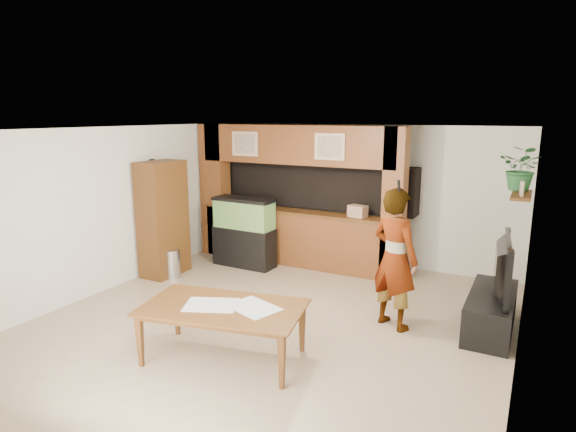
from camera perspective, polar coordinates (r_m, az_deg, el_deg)
The scene contains 21 objects.
floor at distance 6.74m, azimuth -1.84°, elevation -12.47°, with size 6.50×6.50×0.00m, color tan.
ceiling at distance 6.14m, azimuth -2.01°, elevation 10.20°, with size 6.50×6.50×0.00m, color white.
wall_back at distance 9.22m, azimuth 8.13°, elevation 2.58°, with size 6.00×6.00×0.00m, color silver.
wall_left at distance 8.19m, azimuth -20.47°, elevation 0.75°, with size 6.50×6.50×0.00m, color silver.
wall_right at distance 5.53m, azimuth 26.31°, elevation -4.94°, with size 6.50×6.50×0.00m, color silver.
partition at distance 9.03m, azimuth 1.13°, elevation 2.58°, with size 4.20×0.99×2.60m.
wall_clock at distance 8.77m, azimuth -15.75°, elevation 5.73°, with size 0.05×0.25×0.25m.
wall_shelf at distance 7.36m, azimuth 25.95°, elevation 2.25°, with size 0.25×0.90×0.04m, color brown.
pantry_cabinet at distance 8.66m, azimuth -14.61°, elevation -0.32°, with size 0.50×0.82×2.00m, color brown.
trash_can at distance 8.62m, azimuth -13.56°, elevation -5.50°, with size 0.27×0.27×0.50m, color #B2B2B7.
aquarium at distance 8.95m, azimuth -5.20°, elevation -2.01°, with size 1.16×0.44×1.29m.
tv_stand at distance 6.97m, azimuth 22.91°, elevation -10.40°, with size 0.55×1.50×0.50m, color black.
television at distance 6.76m, azimuth 23.34°, elevation -5.45°, with size 1.32×0.17×0.76m, color black.
photo_frame at distance 7.14m, azimuth 25.97°, elevation 2.95°, with size 0.03×0.15×0.20m, color tan.
potted_plant at distance 7.59m, azimuth 26.04°, elevation 5.09°, with size 0.57×0.50×0.64m, color #245A2C.
person at distance 6.46m, azimuth 12.55°, elevation -4.95°, with size 0.69×0.45×1.88m, color #9A7354.
microphone at distance 6.08m, azimuth 13.02°, elevation 3.50°, with size 0.04×0.04×0.16m, color black.
dining_table at distance 5.72m, azimuth -7.79°, elevation -13.68°, with size 1.84×1.03×0.65m, color brown.
newspaper_a at distance 5.67m, azimuth -9.10°, elevation -10.35°, with size 0.59×0.43×0.01m, color silver.
newspaper_b at distance 5.55m, azimuth -4.12°, elevation -10.76°, with size 0.58×0.42×0.01m, color silver.
counter_box at distance 8.41m, azimuth 8.26°, elevation 0.56°, with size 0.31×0.20×0.20m, color #A07556.
Camera 1 is at (3.04, -5.33, 2.80)m, focal length 30.00 mm.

